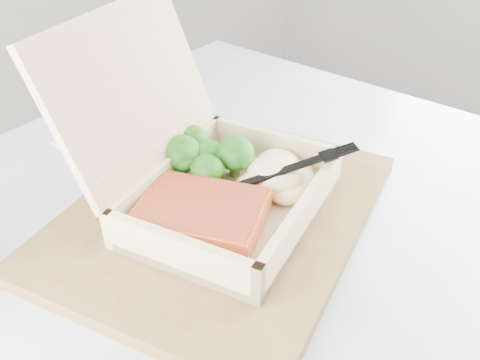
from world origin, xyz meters
TOP-DOWN VIEW (x-y plane):
  - cafe_table at (0.56, 0.24)m, footprint 1.05×1.05m
  - serving_tray at (0.53, 0.29)m, footprint 0.47×0.44m
  - takeout_container at (0.52, 0.31)m, footprint 0.31×0.32m
  - salmon_fillet at (0.49, 0.27)m, footprint 0.15×0.16m
  - broccoli_pile at (0.55, 0.34)m, footprint 0.11×0.11m
  - mashed_potatoes at (0.60, 0.27)m, footprint 0.11×0.09m
  - plastic_fork at (0.57, 0.27)m, footprint 0.14×0.06m
  - receipt at (0.48, 0.49)m, footprint 0.11×0.17m

SIDE VIEW (x-z plane):
  - cafe_table at x=0.56m, z-range 0.18..0.92m
  - receipt at x=0.48m, z-range 0.74..0.75m
  - serving_tray at x=0.53m, z-range 0.74..0.76m
  - salmon_fillet at x=0.49m, z-range 0.77..0.80m
  - mashed_potatoes at x=0.60m, z-range 0.77..0.81m
  - broccoli_pile at x=0.55m, z-range 0.77..0.81m
  - plastic_fork at x=0.57m, z-range 0.79..0.82m
  - takeout_container at x=0.52m, z-range 0.71..0.91m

